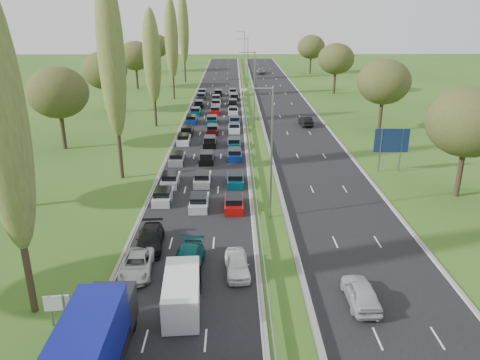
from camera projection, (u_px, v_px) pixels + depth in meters
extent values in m
plane|color=#2D581B|center=(253.00, 124.00, 77.80)|extent=(260.00, 260.00, 0.00)
cube|color=black|center=(214.00, 121.00, 80.06)|extent=(10.50, 215.00, 0.04)
cube|color=black|center=(292.00, 121.00, 80.24)|extent=(10.50, 215.00, 0.04)
cube|color=gray|center=(246.00, 118.00, 79.94)|extent=(0.06, 215.00, 0.32)
cube|color=gray|center=(260.00, 118.00, 79.97)|extent=(0.06, 215.00, 0.32)
cylinder|color=gray|center=(271.00, 155.00, 40.99)|extent=(0.18, 0.18, 12.00)
cylinder|color=gray|center=(254.00, 90.00, 73.86)|extent=(0.18, 0.18, 12.00)
cylinder|color=gray|center=(248.00, 65.00, 106.73)|extent=(0.18, 0.18, 12.00)
cylinder|color=gray|center=(244.00, 52.00, 139.60)|extent=(0.18, 0.18, 12.00)
cylinder|color=#2D2116|center=(26.00, 261.00, 28.46)|extent=(0.44, 0.44, 7.20)
ellipsoid|color=#556029|center=(1.00, 119.00, 25.44)|extent=(2.80, 2.80, 16.00)
cylinder|color=#2D2116|center=(119.00, 144.00, 51.81)|extent=(0.44, 0.44, 7.92)
ellipsoid|color=#556029|center=(111.00, 54.00, 48.49)|extent=(2.80, 2.80, 17.60)
cylinder|color=#2D2116|center=(155.00, 106.00, 75.54)|extent=(0.44, 0.44, 6.48)
ellipsoid|color=#556029|center=(152.00, 56.00, 72.82)|extent=(2.80, 2.80, 14.40)
cylinder|color=#2D2116|center=(173.00, 82.00, 98.89)|extent=(0.44, 0.44, 7.20)
ellipsoid|color=#556029|center=(171.00, 38.00, 95.87)|extent=(2.80, 2.80, 16.00)
cylinder|color=#2D2116|center=(185.00, 66.00, 122.24)|extent=(0.44, 0.44, 7.92)
ellipsoid|color=#556029|center=(183.00, 28.00, 118.92)|extent=(2.80, 2.80, 17.60)
cylinder|color=#2D2116|center=(63.00, 131.00, 63.47)|extent=(0.56, 0.56, 4.84)
ellipsoid|color=#38471E|center=(58.00, 92.00, 61.66)|extent=(8.00, 8.00, 6.80)
cylinder|color=#2D2116|center=(108.00, 99.00, 86.01)|extent=(0.56, 0.56, 4.84)
ellipsoid|color=#38471E|center=(105.00, 70.00, 84.20)|extent=(8.00, 8.00, 6.80)
cylinder|color=#2D2116|center=(137.00, 78.00, 112.30)|extent=(0.56, 0.56, 4.84)
ellipsoid|color=#38471E|center=(135.00, 56.00, 110.49)|extent=(8.00, 8.00, 6.80)
cylinder|color=#2D2116|center=(157.00, 64.00, 142.35)|extent=(0.56, 0.56, 4.84)
ellipsoid|color=#38471E|center=(156.00, 46.00, 140.54)|extent=(8.00, 8.00, 6.80)
cylinder|color=#2D2116|center=(460.00, 174.00, 47.18)|extent=(0.56, 0.56, 4.84)
ellipsoid|color=#38471E|center=(468.00, 122.00, 45.36)|extent=(8.00, 8.00, 6.80)
cylinder|color=#2D2116|center=(380.00, 116.00, 72.53)|extent=(0.56, 0.56, 4.84)
ellipsoid|color=#38471E|center=(384.00, 82.00, 70.72)|extent=(8.00, 8.00, 6.80)
cylinder|color=#2D2116|center=(334.00, 83.00, 105.40)|extent=(0.56, 0.56, 4.84)
ellipsoid|color=#38471E|center=(336.00, 59.00, 103.59)|extent=(8.00, 8.00, 6.80)
cylinder|color=#2D2116|center=(310.00, 65.00, 138.27)|extent=(0.56, 0.56, 4.84)
ellipsoid|color=#38471E|center=(311.00, 47.00, 136.46)|extent=(8.00, 8.00, 6.80)
cube|color=#B2B7BC|center=(163.00, 197.00, 46.47)|extent=(1.75, 4.00, 0.80)
cube|color=silver|center=(171.00, 181.00, 50.98)|extent=(1.75, 4.00, 0.80)
cube|color=slate|center=(177.00, 159.00, 58.17)|extent=(1.75, 4.00, 0.80)
cube|color=silver|center=(184.00, 140.00, 66.69)|extent=(1.75, 4.00, 0.80)
cube|color=black|center=(187.00, 132.00, 71.22)|extent=(1.75, 4.00, 0.80)
cube|color=navy|center=(191.00, 121.00, 78.48)|extent=(1.75, 4.00, 0.80)
cube|color=#053F4C|center=(196.00, 112.00, 84.85)|extent=(1.75, 4.00, 0.80)
cube|color=black|center=(199.00, 105.00, 91.34)|extent=(1.75, 4.00, 0.80)
cube|color=black|center=(201.00, 97.00, 99.37)|extent=(1.75, 4.00, 0.80)
cube|color=#053F4C|center=(202.00, 93.00, 104.47)|extent=(1.75, 4.00, 0.80)
cube|color=#B2B7BC|center=(199.00, 203.00, 45.05)|extent=(1.75, 4.00, 0.80)
cube|color=silver|center=(202.00, 180.00, 51.16)|extent=(1.75, 4.00, 0.80)
cube|color=black|center=(207.00, 159.00, 58.51)|extent=(1.75, 4.00, 0.80)
cube|color=black|center=(210.00, 142.00, 65.57)|extent=(1.75, 4.00, 0.80)
cube|color=#590F14|center=(213.00, 130.00, 72.06)|extent=(1.75, 4.00, 0.80)
cube|color=#053F4C|center=(212.00, 121.00, 78.32)|extent=(1.75, 4.00, 0.80)
cube|color=#A50C0A|center=(215.00, 111.00, 85.63)|extent=(1.75, 4.00, 0.80)
cube|color=#B2B7BC|center=(216.00, 104.00, 92.03)|extent=(1.75, 4.00, 0.80)
cube|color=black|center=(216.00, 99.00, 97.09)|extent=(1.75, 4.00, 0.80)
cube|color=black|center=(218.00, 94.00, 103.52)|extent=(1.75, 4.00, 0.80)
cube|color=#A50C0A|center=(234.00, 204.00, 44.75)|extent=(1.75, 4.00, 0.80)
cube|color=#053F4C|center=(235.00, 180.00, 51.02)|extent=(1.75, 4.00, 0.80)
cube|color=navy|center=(235.00, 155.00, 59.77)|extent=(1.75, 4.00, 0.80)
cube|color=#053F4C|center=(234.00, 144.00, 64.78)|extent=(1.75, 4.00, 0.80)
cube|color=silver|center=(234.00, 129.00, 73.15)|extent=(1.75, 4.00, 0.80)
cube|color=navy|center=(235.00, 122.00, 77.79)|extent=(1.75, 4.00, 0.80)
cube|color=silver|center=(233.00, 112.00, 85.43)|extent=(1.75, 4.00, 0.80)
cube|color=black|center=(233.00, 104.00, 92.54)|extent=(1.75, 4.00, 0.80)
cube|color=black|center=(234.00, 98.00, 98.45)|extent=(1.75, 4.00, 0.80)
cube|color=silver|center=(233.00, 93.00, 104.84)|extent=(1.75, 4.00, 0.80)
imported|color=silver|center=(137.00, 265.00, 33.72)|extent=(2.46, 4.87, 1.32)
imported|color=black|center=(150.00, 239.00, 37.33)|extent=(2.35, 5.16, 1.47)
imported|color=#044342|center=(188.00, 261.00, 34.04)|extent=(2.42, 5.39, 1.53)
imported|color=white|center=(237.00, 264.00, 33.69)|extent=(1.99, 4.30, 1.43)
imported|color=#AEB2B7|center=(361.00, 293.00, 30.18)|extent=(1.88, 4.60, 1.56)
imported|color=black|center=(306.00, 121.00, 76.76)|extent=(1.92, 4.70, 1.52)
imported|color=gray|center=(261.00, 71.00, 139.08)|extent=(2.42, 5.23, 1.45)
cube|color=navy|center=(87.00, 348.00, 22.63)|extent=(2.60, 7.06, 2.75)
cube|color=black|center=(112.00, 308.00, 27.37)|extent=(2.53, 2.29, 2.20)
cylinder|color=black|center=(114.00, 323.00, 27.68)|extent=(2.18, 1.00, 1.00)
cube|color=silver|center=(182.00, 293.00, 29.49)|extent=(2.20, 5.49, 2.20)
cube|color=black|center=(186.00, 274.00, 31.79)|extent=(2.14, 0.88, 1.76)
cylinder|color=black|center=(171.00, 288.00, 31.39)|extent=(0.27, 0.75, 0.75)
cylinder|color=black|center=(195.00, 321.00, 28.12)|extent=(0.27, 0.75, 0.75)
cylinder|color=gray|center=(51.00, 311.00, 27.95)|extent=(0.16, 0.16, 2.10)
cylinder|color=gray|center=(65.00, 311.00, 27.96)|extent=(0.16, 0.16, 2.10)
cube|color=silver|center=(57.00, 303.00, 27.77)|extent=(1.50, 0.26, 1.00)
cylinder|color=gray|center=(380.00, 151.00, 54.21)|extent=(0.16, 0.16, 5.20)
cylinder|color=gray|center=(401.00, 150.00, 54.24)|extent=(0.16, 0.16, 5.20)
cube|color=navy|center=(392.00, 141.00, 53.82)|extent=(4.00, 0.18, 2.80)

